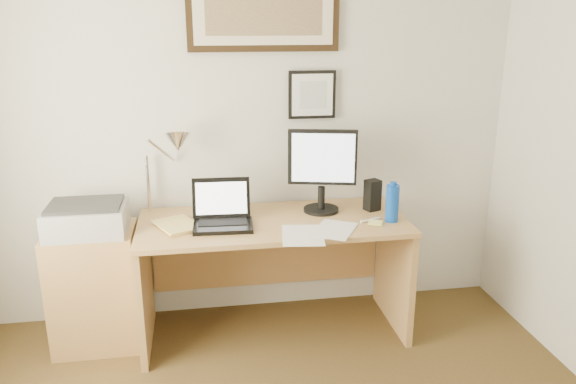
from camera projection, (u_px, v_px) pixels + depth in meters
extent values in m
cube|color=silver|center=(241.00, 127.00, 3.54)|extent=(3.50, 0.02, 2.50)
cube|color=#AB7D47|center=(96.00, 288.00, 3.36)|extent=(0.50, 0.40, 0.73)
cylinder|color=#0D44B3|center=(392.00, 203.00, 3.32)|extent=(0.08, 0.08, 0.22)
cylinder|color=#0D44B3|center=(393.00, 184.00, 3.28)|extent=(0.04, 0.04, 0.02)
cube|color=black|center=(372.00, 195.00, 3.52)|extent=(0.11, 0.10, 0.20)
cube|color=silver|center=(303.00, 235.00, 3.13)|extent=(0.27, 0.36, 0.00)
cube|color=silver|center=(334.00, 230.00, 3.21)|extent=(0.33, 0.37, 0.00)
cube|color=#FEF878|center=(375.00, 223.00, 3.30)|extent=(0.11, 0.11, 0.01)
cylinder|color=white|center=(371.00, 220.00, 3.35)|extent=(0.14, 0.06, 0.02)
imported|color=#E0BF69|center=(161.00, 229.00, 3.19)|extent=(0.31, 0.34, 0.02)
cube|color=#AB7D47|center=(273.00, 223.00, 3.37)|extent=(1.60, 0.70, 0.03)
cube|color=#AB7D47|center=(145.00, 289.00, 3.36)|extent=(0.04, 0.65, 0.72)
cube|color=#AB7D47|center=(394.00, 271.00, 3.60)|extent=(0.04, 0.65, 0.72)
cube|color=#AB7D47|center=(267.00, 246.00, 3.76)|extent=(1.50, 0.03, 0.55)
cube|color=black|center=(223.00, 226.00, 3.24)|extent=(0.35, 0.26, 0.02)
cube|color=black|center=(223.00, 222.00, 3.26)|extent=(0.29, 0.14, 0.00)
cube|color=black|center=(221.00, 198.00, 3.33)|extent=(0.34, 0.09, 0.23)
cube|color=white|center=(221.00, 198.00, 3.32)|extent=(0.30, 0.07, 0.18)
cylinder|color=black|center=(321.00, 210.00, 3.52)|extent=(0.22, 0.22, 0.02)
cylinder|color=black|center=(321.00, 197.00, 3.50)|extent=(0.04, 0.04, 0.14)
cube|color=black|center=(322.00, 157.00, 3.41)|extent=(0.42, 0.13, 0.34)
cube|color=silver|center=(323.00, 158.00, 3.39)|extent=(0.37, 0.09, 0.30)
cube|color=#ABABAE|center=(87.00, 220.00, 3.20)|extent=(0.44, 0.34, 0.16)
cube|color=#2D2D2D|center=(85.00, 205.00, 3.17)|extent=(0.40, 0.30, 0.02)
cylinder|color=silver|center=(148.00, 184.00, 3.47)|extent=(0.02, 0.02, 0.36)
cylinder|color=silver|center=(162.00, 151.00, 3.36)|extent=(0.15, 0.23, 0.19)
cone|color=silver|center=(178.00, 142.00, 3.30)|extent=(0.16, 0.18, 0.15)
cube|color=black|center=(264.00, 11.00, 3.34)|extent=(0.92, 0.03, 0.47)
cube|color=beige|center=(264.00, 11.00, 3.32)|extent=(0.84, 0.01, 0.39)
cube|color=brown|center=(264.00, 11.00, 3.31)|extent=(0.70, 0.00, 0.28)
cube|color=black|center=(312.00, 95.00, 3.53)|extent=(0.30, 0.02, 0.30)
cube|color=white|center=(312.00, 95.00, 3.51)|extent=(0.26, 0.00, 0.26)
cube|color=#B6BCC1|center=(313.00, 95.00, 3.51)|extent=(0.17, 0.00, 0.17)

